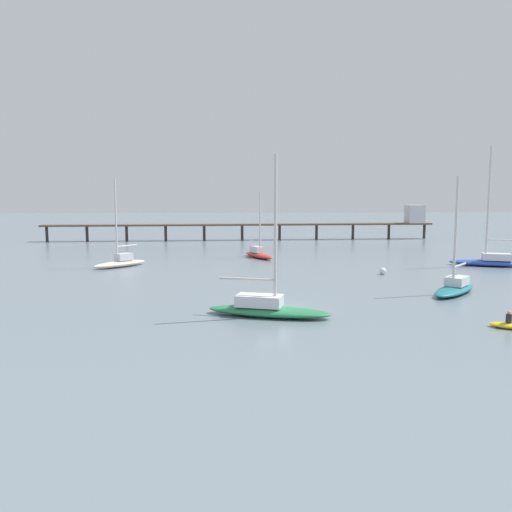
# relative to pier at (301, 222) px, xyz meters

# --- Properties ---
(ground_plane) EXTENTS (400.00, 400.00, 0.00)m
(ground_plane) POSITION_rel_pier_xyz_m (-11.01, -58.08, -3.35)
(ground_plane) COLOR slate
(pier) EXTENTS (71.94, 4.75, 6.39)m
(pier) POSITION_rel_pier_xyz_m (0.00, 0.00, 0.00)
(pier) COLOR brown
(pier) RESTS_ON ground_plane
(sailboat_blue) EXTENTS (9.29, 5.51, 14.03)m
(sailboat_blue) POSITION_rel_pier_xyz_m (16.80, -37.27, -2.59)
(sailboat_blue) COLOR #2D4CB7
(sailboat_blue) RESTS_ON ground_plane
(sailboat_green) EXTENTS (9.02, 4.97, 11.10)m
(sailboat_green) POSITION_rel_pier_xyz_m (-11.81, -60.57, -2.68)
(sailboat_green) COLOR #287F4C
(sailboat_green) RESTS_ON ground_plane
(sailboat_cream) EXTENTS (6.15, 6.18, 10.11)m
(sailboat_cream) POSITION_rel_pier_xyz_m (-26.66, -34.94, -2.67)
(sailboat_cream) COLOR beige
(sailboat_cream) RESTS_ON ground_plane
(sailboat_red) EXTENTS (4.21, 7.10, 8.66)m
(sailboat_red) POSITION_rel_pier_xyz_m (-9.97, -27.33, -2.71)
(sailboat_red) COLOR red
(sailboat_red) RESTS_ON ground_plane
(sailboat_teal) EXTENTS (6.65, 7.00, 9.94)m
(sailboat_teal) POSITION_rel_pier_xyz_m (5.00, -53.35, -2.73)
(sailboat_teal) COLOR #1E727A
(sailboat_teal) RESTS_ON ground_plane
(dinghy_yellow) EXTENTS (2.47, 2.08, 1.14)m
(dinghy_yellow) POSITION_rel_pier_xyz_m (3.15, -64.92, -3.13)
(dinghy_yellow) COLOR yellow
(dinghy_yellow) RESTS_ON ground_plane
(mooring_buoy_far) EXTENTS (0.72, 0.72, 0.72)m
(mooring_buoy_far) POSITION_rel_pier_xyz_m (2.10, -42.67, -2.99)
(mooring_buoy_far) COLOR silver
(mooring_buoy_far) RESTS_ON ground_plane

